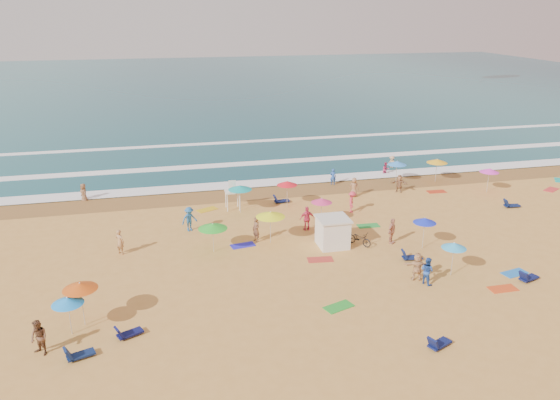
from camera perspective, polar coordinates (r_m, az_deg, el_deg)
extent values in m
plane|color=gold|center=(39.09, 5.26, -4.69)|extent=(220.00, 220.00, 0.00)
cube|color=#0C4756|center=(119.38, -7.67, 11.69)|extent=(220.00, 140.00, 0.18)
plane|color=olive|center=(50.27, 0.82, 1.01)|extent=(220.00, 220.00, 0.00)
cube|color=white|center=(52.55, 0.16, 1.95)|extent=(200.00, 2.20, 0.05)
cube|color=white|center=(59.10, -1.41, 3.95)|extent=(200.00, 1.60, 0.05)
cube|color=white|center=(68.61, -3.14, 6.13)|extent=(200.00, 1.20, 0.05)
cube|color=silver|center=(38.57, 5.52, -3.42)|extent=(2.00, 2.00, 2.00)
cube|color=silver|center=(38.17, 5.57, -1.96)|extent=(2.20, 2.20, 0.12)
imported|color=black|center=(39.13, 8.28, -4.00)|extent=(1.67, 1.92, 1.00)
cone|color=#36B2F3|center=(35.54, 17.74, -4.54)|extent=(1.53, 1.53, 0.35)
cone|color=#1D8FF8|center=(30.07, -21.33, -9.78)|extent=(1.60, 1.60, 0.35)
cone|color=yellow|center=(54.34, 16.10, 3.94)|extent=(1.95, 1.95, 0.35)
cone|color=#14A4A6|center=(44.24, -4.20, 1.31)|extent=(1.93, 1.93, 0.35)
cone|color=#E23276|center=(42.18, 4.38, -0.04)|extent=(1.62, 1.62, 0.35)
cone|color=#D35111|center=(30.45, -20.18, -8.44)|extent=(1.80, 1.80, 0.35)
cone|color=#F3FF1A|center=(38.40, -1.01, -1.52)|extent=(2.07, 2.07, 0.35)
cone|color=#F837CF|center=(52.69, 21.04, 2.92)|extent=(1.70, 1.70, 0.35)
cone|color=red|center=(45.62, 0.75, 1.78)|extent=(1.71, 1.71, 0.35)
cone|color=#358BF1|center=(53.22, 12.14, 3.81)|extent=(1.81, 1.81, 0.35)
cone|color=green|center=(37.39, -7.05, -2.73)|extent=(2.00, 2.00, 0.35)
cone|color=#192BD6|center=(38.92, 14.90, -2.06)|extent=(1.59, 1.59, 0.35)
cube|color=#0E1148|center=(29.83, -15.39, -13.28)|extent=(1.42, 1.04, 0.34)
cube|color=#0E1E49|center=(28.95, -20.08, -14.95)|extent=(1.41, 0.95, 0.34)
cube|color=#101D50|center=(37.72, 13.65, -5.85)|extent=(1.36, 0.71, 0.34)
cube|color=#0F164B|center=(29.16, 16.35, -14.22)|extent=(1.42, 1.04, 0.34)
cube|color=#0E1548|center=(37.38, 24.57, -7.41)|extent=(1.41, 0.91, 0.34)
cube|color=#0E1C49|center=(49.99, 23.08, -0.53)|extent=(1.34, 0.67, 0.34)
cube|color=#0E1748|center=(47.08, 0.20, -0.09)|extent=(1.34, 0.65, 0.34)
cube|color=#2822D9|center=(38.90, -3.90, -4.75)|extent=(1.82, 1.12, 0.03)
cube|color=green|center=(31.53, 6.16, -11.03)|extent=(1.89, 1.38, 0.03)
cube|color=gold|center=(45.90, -7.62, -1.00)|extent=(1.90, 1.51, 0.03)
cube|color=#BB352C|center=(36.82, 4.22, -6.22)|extent=(1.79, 1.04, 0.03)
cube|color=red|center=(51.94, 16.04, 0.85)|extent=(1.75, 0.96, 0.03)
cube|color=blue|center=(38.03, 23.32, -7.02)|extent=(1.84, 1.20, 0.03)
cube|color=green|center=(42.74, 9.21, -2.67)|extent=(1.73, 0.92, 0.03)
cube|color=#E04618|center=(35.77, 22.26, -8.57)|extent=(1.70, 0.86, 0.03)
cube|color=red|center=(56.39, 26.48, 0.98)|extent=(1.90, 1.60, 0.03)
imported|color=#D93659|center=(41.11, 2.84, -1.95)|extent=(1.11, 0.47, 1.89)
imported|color=#2652B2|center=(51.95, 5.56, 2.43)|extent=(0.67, 0.57, 1.57)
imported|color=brown|center=(39.17, -2.51, -3.08)|extent=(0.71, 0.81, 1.88)
imported|color=#9E6C49|center=(50.79, 12.35, 1.70)|extent=(1.54, 1.18, 1.63)
imported|color=brown|center=(50.53, -19.82, 0.66)|extent=(0.87, 1.02, 1.77)
imported|color=#986846|center=(48.85, 7.74, 1.34)|extent=(1.00, 0.85, 1.74)
imported|color=#AE7D50|center=(38.79, -16.39, -4.22)|extent=(0.77, 0.74, 1.78)
imported|color=#254FAD|center=(34.55, 15.13, -7.15)|extent=(0.96, 1.05, 1.74)
imported|color=#2261A1|center=(41.53, -9.45, -1.97)|extent=(1.39, 1.09, 1.89)
imported|color=brown|center=(29.51, -23.88, -13.04)|extent=(1.14, 1.11, 1.85)
imported|color=tan|center=(39.65, 11.61, -3.19)|extent=(1.12, 1.08, 1.88)
imported|color=tan|center=(34.86, 14.15, -6.76)|extent=(1.74, 1.02, 1.79)
imported|color=#B62D59|center=(55.99, 10.99, 3.13)|extent=(0.77, 0.62, 1.51)
imported|color=#D7354A|center=(45.11, 7.54, -0.19)|extent=(1.02, 1.31, 1.78)
imported|color=tan|center=(58.23, 11.59, 3.77)|extent=(1.13, 1.16, 1.60)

